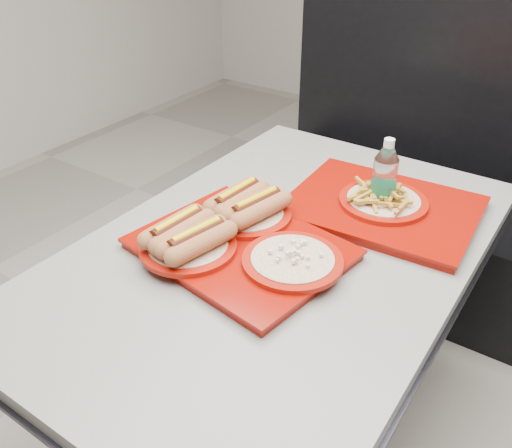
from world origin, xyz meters
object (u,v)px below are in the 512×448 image
Objects in this scene: tray_far at (383,203)px; booth_bench at (411,194)px; tray_near at (236,237)px; diner_table at (278,294)px; water_bottle at (384,181)px.

booth_bench is at bearing 101.05° from tray_far.
booth_bench is 2.45× the size of tray_near.
tray_far is at bearing 58.85° from tray_near.
tray_near reaches higher than diner_table.
tray_near is at bearing -134.63° from diner_table.
tray_far is 2.39× the size of water_bottle.
diner_table is 6.34× the size of water_bottle.
water_bottle is (0.15, 0.31, 0.26)m from diner_table.
tray_near is (-0.08, -1.18, 0.39)m from booth_bench.
water_bottle is (-0.01, 0.00, 0.07)m from tray_far.
diner_table is at bearing -116.67° from tray_far.
tray_near reaches higher than tray_far.
booth_bench is at bearing 90.00° from diner_table.
water_bottle is at bearing -79.42° from booth_bench.
tray_far is at bearing -78.95° from booth_bench.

